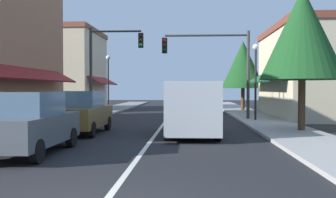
# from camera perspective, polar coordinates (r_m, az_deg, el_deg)

# --- Properties ---
(ground_plane) EXTENTS (80.00, 80.00, 0.00)m
(ground_plane) POSITION_cam_1_polar(r_m,az_deg,el_deg) (23.37, -0.15, -3.03)
(ground_plane) COLOR black
(sidewalk_left) EXTENTS (2.60, 56.00, 0.12)m
(sidewalk_left) POSITION_cam_1_polar(r_m,az_deg,el_deg) (24.31, -13.21, -2.75)
(sidewalk_left) COLOR gray
(sidewalk_left) RESTS_ON ground
(sidewalk_right) EXTENTS (2.60, 56.00, 0.12)m
(sidewalk_right) POSITION_cam_1_polar(r_m,az_deg,el_deg) (23.68, 13.27, -2.86)
(sidewalk_right) COLOR #A39E99
(sidewalk_right) RESTS_ON ground
(lane_center_stripe) EXTENTS (0.14, 52.00, 0.01)m
(lane_center_stripe) POSITION_cam_1_polar(r_m,az_deg,el_deg) (23.37, -0.15, -3.02)
(lane_center_stripe) COLOR silver
(lane_center_stripe) RESTS_ON ground
(storefront_right_block) EXTENTS (6.78, 10.20, 5.94)m
(storefront_right_block) POSITION_cam_1_polar(r_m,az_deg,el_deg) (26.56, 21.16, 3.83)
(storefront_right_block) COLOR beige
(storefront_right_block) RESTS_ON ground
(storefront_far_left) EXTENTS (6.09, 8.20, 7.09)m
(storefront_far_left) POSITION_cam_1_polar(r_m,az_deg,el_deg) (34.93, -14.40, 4.25)
(storefront_far_left) COLOR beige
(storefront_far_left) RESTS_ON ground
(parked_car_nearest_left) EXTENTS (1.80, 4.11, 1.77)m
(parked_car_nearest_left) POSITION_cam_1_polar(r_m,az_deg,el_deg) (11.47, -20.17, -3.44)
(parked_car_nearest_left) COLOR #4C5156
(parked_car_nearest_left) RESTS_ON ground
(parked_car_second_left) EXTENTS (1.82, 4.12, 1.77)m
(parked_car_second_left) POSITION_cam_1_polar(r_m,az_deg,el_deg) (16.17, -12.84, -1.97)
(parked_car_second_left) COLOR brown
(parked_car_second_left) RESTS_ON ground
(van_in_lane) EXTENTS (2.04, 5.20, 2.12)m
(van_in_lane) POSITION_cam_1_polar(r_m,az_deg,el_deg) (15.15, 3.61, -1.15)
(van_in_lane) COLOR #B2B7BC
(van_in_lane) RESTS_ON ground
(traffic_signal_mast_arm) EXTENTS (5.12, 0.50, 5.24)m
(traffic_signal_mast_arm) POSITION_cam_1_polar(r_m,az_deg,el_deg) (22.51, 7.31, 5.97)
(traffic_signal_mast_arm) COLOR #333333
(traffic_signal_mast_arm) RESTS_ON ground
(traffic_signal_left_corner) EXTENTS (3.42, 0.50, 5.69)m
(traffic_signal_left_corner) POSITION_cam_1_polar(r_m,az_deg,el_deg) (24.10, -8.95, 6.07)
(traffic_signal_left_corner) COLOR #333333
(traffic_signal_left_corner) RESTS_ON ground
(street_lamp_right_mid) EXTENTS (0.36, 0.36, 4.37)m
(street_lamp_right_mid) POSITION_cam_1_polar(r_m,az_deg,el_deg) (21.87, 13.00, 4.44)
(street_lamp_right_mid) COLOR black
(street_lamp_right_mid) RESTS_ON ground
(street_lamp_left_far) EXTENTS (0.36, 0.36, 4.50)m
(street_lamp_left_far) POSITION_cam_1_polar(r_m,az_deg,el_deg) (30.25, -8.95, 3.78)
(street_lamp_left_far) COLOR black
(street_lamp_left_far) RESTS_ON ground
(tree_right_near) EXTENTS (3.51, 3.51, 6.11)m
(tree_right_near) POSITION_cam_1_polar(r_m,az_deg,el_deg) (17.14, 19.48, 9.17)
(tree_right_near) COLOR #4C331E
(tree_right_near) RESTS_ON ground
(tree_right_far) EXTENTS (3.51, 3.51, 5.79)m
(tree_right_far) POSITION_cam_1_polar(r_m,az_deg,el_deg) (31.90, 11.18, 5.06)
(tree_right_far) COLOR #4C331E
(tree_right_far) RESTS_ON ground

